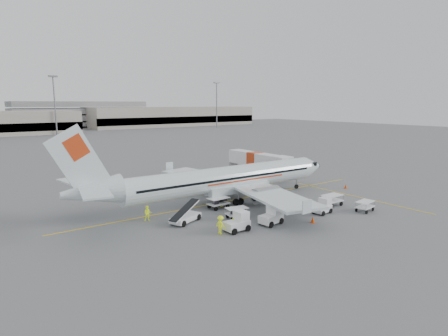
{
  "coord_description": "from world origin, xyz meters",
  "views": [
    {
      "loc": [
        -27.76,
        -36.12,
        11.97
      ],
      "look_at": [
        0.0,
        2.0,
        3.8
      ],
      "focal_mm": 30.0,
      "sensor_mm": 36.0,
      "label": 1
    }
  ],
  "objects_px": {
    "belt_loader": "(186,210)",
    "tug_mid": "(271,215)",
    "jet_bridge": "(255,164)",
    "aircraft": "(228,162)",
    "tug_aft": "(237,222)",
    "tug_fore": "(322,206)"
  },
  "relations": [
    {
      "from": "aircraft",
      "to": "tug_fore",
      "type": "xyz_separation_m",
      "value": [
        5.35,
        -10.23,
        -4.09
      ]
    },
    {
      "from": "tug_fore",
      "to": "belt_loader",
      "type": "bearing_deg",
      "value": 149.37
    },
    {
      "from": "belt_loader",
      "to": "tug_fore",
      "type": "xyz_separation_m",
      "value": [
        13.74,
        -6.17,
        -0.45
      ]
    },
    {
      "from": "tug_mid",
      "to": "tug_aft",
      "type": "distance_m",
      "value": 4.02
    },
    {
      "from": "belt_loader",
      "to": "tug_aft",
      "type": "height_order",
      "value": "belt_loader"
    },
    {
      "from": "tug_aft",
      "to": "tug_fore",
      "type": "bearing_deg",
      "value": -5.83
    },
    {
      "from": "belt_loader",
      "to": "tug_mid",
      "type": "distance_m",
      "value": 8.64
    },
    {
      "from": "belt_loader",
      "to": "tug_aft",
      "type": "relative_size",
      "value": 1.97
    },
    {
      "from": "tug_fore",
      "to": "tug_aft",
      "type": "relative_size",
      "value": 0.89
    },
    {
      "from": "aircraft",
      "to": "jet_bridge",
      "type": "height_order",
      "value": "aircraft"
    },
    {
      "from": "belt_loader",
      "to": "tug_fore",
      "type": "height_order",
      "value": "belt_loader"
    },
    {
      "from": "aircraft",
      "to": "jet_bridge",
      "type": "xyz_separation_m",
      "value": [
        13.35,
        10.33,
        -2.91
      ]
    },
    {
      "from": "jet_bridge",
      "to": "tug_fore",
      "type": "bearing_deg",
      "value": -111.76
    },
    {
      "from": "tug_fore",
      "to": "tug_mid",
      "type": "bearing_deg",
      "value": 169.17
    },
    {
      "from": "aircraft",
      "to": "tug_aft",
      "type": "height_order",
      "value": "aircraft"
    },
    {
      "from": "aircraft",
      "to": "belt_loader",
      "type": "relative_size",
      "value": 7.51
    },
    {
      "from": "tug_fore",
      "to": "tug_mid",
      "type": "height_order",
      "value": "tug_mid"
    },
    {
      "from": "jet_bridge",
      "to": "aircraft",
      "type": "bearing_deg",
      "value": -142.77
    },
    {
      "from": "jet_bridge",
      "to": "tug_aft",
      "type": "relative_size",
      "value": 6.33
    },
    {
      "from": "belt_loader",
      "to": "tug_aft",
      "type": "xyz_separation_m",
      "value": [
        2.55,
        -5.19,
        -0.35
      ]
    },
    {
      "from": "tug_mid",
      "to": "aircraft",
      "type": "bearing_deg",
      "value": 70.07
    },
    {
      "from": "aircraft",
      "to": "belt_loader",
      "type": "height_order",
      "value": "aircraft"
    }
  ]
}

